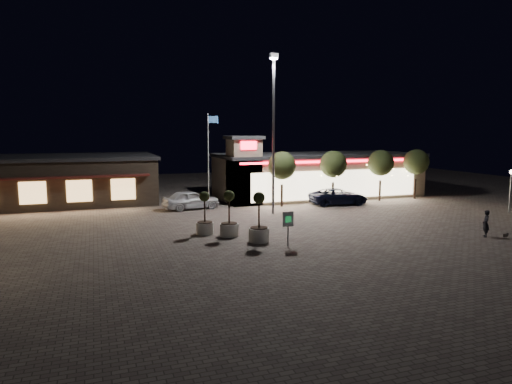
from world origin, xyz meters
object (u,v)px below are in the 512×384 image
object	(u,v)px
planter_mid	(259,226)
white_sedan	(191,200)
planter_left	(205,221)
pedestrian	(486,224)
valet_sign	(288,222)
pickup_truck	(339,196)

from	to	relation	value
planter_mid	white_sedan	bearing A→B (deg)	96.86
planter_left	pedestrian	bearing A→B (deg)	-22.18
planter_mid	valet_sign	distance (m)	2.05
white_sedan	pedestrian	world-z (taller)	pedestrian
pickup_truck	valet_sign	xyz separation A→B (m)	(-10.22, -12.18, 0.67)
white_sedan	pedestrian	size ratio (longest dim) A/B	2.81
planter_left	planter_mid	xyz separation A→B (m)	(2.57, -3.03, 0.07)
pedestrian	planter_left	world-z (taller)	planter_left
pedestrian	planter_mid	world-z (taller)	planter_mid
planter_left	valet_sign	bearing A→B (deg)	-51.11
pedestrian	valet_sign	world-z (taller)	valet_sign
pickup_truck	valet_sign	bearing A→B (deg)	145.76
white_sedan	valet_sign	xyz separation A→B (m)	(2.69, -14.22, 0.60)
pedestrian	planter_mid	xyz separation A→B (m)	(-13.64, 3.58, 0.08)
pickup_truck	pedestrian	size ratio (longest dim) A/B	3.12
planter_mid	pickup_truck	bearing A→B (deg)	42.84
planter_mid	planter_left	bearing A→B (deg)	130.35
pickup_truck	white_sedan	xyz separation A→B (m)	(-12.91, 2.05, 0.08)
white_sedan	pedestrian	xyz separation A→B (m)	(15.16, -16.19, 0.03)
pedestrian	valet_sign	size ratio (longest dim) A/B	0.84
pedestrian	planter_left	distance (m)	17.51
pickup_truck	planter_left	xyz separation A→B (m)	(-13.96, -7.54, 0.12)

